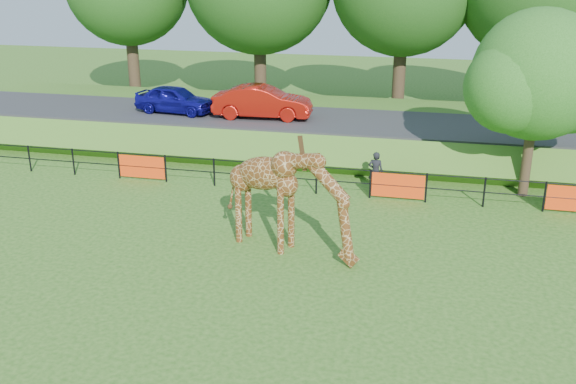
% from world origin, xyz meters
% --- Properties ---
extents(ground, '(90.00, 90.00, 0.00)m').
position_xyz_m(ground, '(0.00, 0.00, 0.00)').
color(ground, '#2A5C17').
rests_on(ground, ground).
extents(giraffe, '(4.51, 2.26, 3.21)m').
position_xyz_m(giraffe, '(0.16, 2.89, 1.60)').
color(giraffe, '#5C3113').
rests_on(giraffe, ground).
extents(perimeter_fence, '(28.07, 0.10, 1.10)m').
position_xyz_m(perimeter_fence, '(0.00, 8.00, 0.55)').
color(perimeter_fence, black).
rests_on(perimeter_fence, ground).
extents(embankment, '(40.00, 9.00, 1.30)m').
position_xyz_m(embankment, '(0.00, 15.50, 0.65)').
color(embankment, '#2A5C17').
rests_on(embankment, ground).
extents(road, '(40.00, 5.00, 0.12)m').
position_xyz_m(road, '(0.00, 14.00, 1.36)').
color(road, '#2B2B2D').
rests_on(road, embankment).
extents(car_blue, '(3.97, 2.02, 1.29)m').
position_xyz_m(car_blue, '(-7.88, 13.71, 2.07)').
color(car_blue, '#17139D').
rests_on(car_blue, road).
extents(car_red, '(4.55, 1.85, 1.47)m').
position_xyz_m(car_red, '(-3.58, 13.62, 2.15)').
color(car_red, '#B9160D').
rests_on(car_red, road).
extents(visitor, '(0.59, 0.41, 1.54)m').
position_xyz_m(visitor, '(2.10, 8.79, 0.77)').
color(visitor, black).
rests_on(visitor, ground).
extents(tree_east, '(5.40, 4.71, 6.76)m').
position_xyz_m(tree_east, '(7.60, 9.63, 4.28)').
color(tree_east, '#312216').
rests_on(tree_east, ground).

